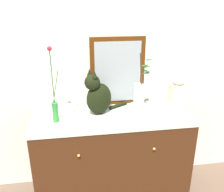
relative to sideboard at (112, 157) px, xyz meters
The scene contains 9 objects.
wall_back 0.93m from the sideboard, 90.00° to the left, with size 4.40×0.08×2.60m, color silver.
sideboard is the anchor object (origin of this frame).
mirror_leaning 0.79m from the sideboard, 70.02° to the left, with size 0.50×0.03×0.63m.
cat_sitting 0.61m from the sideboard, 152.60° to the left, with size 0.42×0.29×0.40m.
vase_slim_green 0.75m from the sideboard, behind, with size 0.08×0.05×0.62m.
bowl_porcelain 0.52m from the sideboard, ahead, with size 0.18×0.18×0.06m, color white.
vase_glass_clear 0.65m from the sideboard, ahead, with size 0.15×0.14×0.48m.
jar_lidded_porcelain 0.81m from the sideboard, 11.52° to the right, with size 0.12×0.12×0.38m.
candle_pillar 0.59m from the sideboard, 166.83° to the left, with size 0.05×0.05×0.10m.
Camera 1 is at (-0.29, -1.89, 1.80)m, focal length 39.45 mm.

